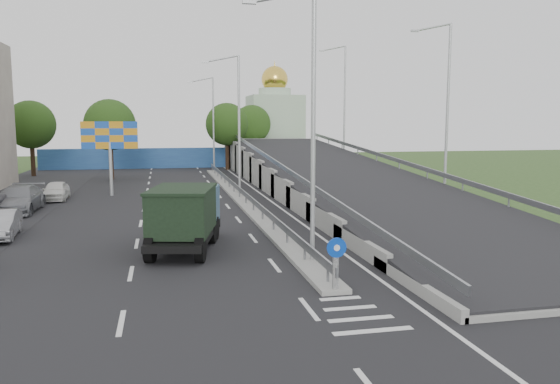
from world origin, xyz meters
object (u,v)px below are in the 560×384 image
object	(u,v)px
lamp_post_mid	(236,117)
billboard	(110,139)
church	(275,123)
parked_car_e	(56,191)
lamp_post_far	(212,119)
parked_car_d	(19,199)
sign_bollard	(336,263)
dump_truck	(186,214)
parked_car_b	(0,225)
lamp_post_near	(308,113)

from	to	relation	value
lamp_post_mid	billboard	world-z (taller)	lamp_post_mid
church	parked_car_e	bearing A→B (deg)	-124.01
billboard	lamp_post_far	bearing A→B (deg)	63.16
parked_car_d	sign_bollard	bearing A→B (deg)	-53.47
dump_truck	billboard	bearing A→B (deg)	116.90
billboard	parked_car_b	bearing A→B (deg)	-104.88
lamp_post_mid	dump_truck	distance (m)	17.45
lamp_post_mid	lamp_post_near	bearing A→B (deg)	-90.00
lamp_post_mid	parked_car_e	world-z (taller)	lamp_post_mid
billboard	parked_car_b	size ratio (longest dim) A/B	1.37
lamp_post_far	dump_truck	world-z (taller)	lamp_post_far
lamp_post_near	billboard	world-z (taller)	lamp_post_near
lamp_post_far	parked_car_d	xyz separation A→B (m)	(-13.96, -24.58, -5.00)
parked_car_b	lamp_post_near	bearing A→B (deg)	-35.67
dump_truck	parked_car_d	size ratio (longest dim) A/B	1.18
dump_truck	parked_car_d	distance (m)	15.12
parked_car_b	dump_truck	bearing A→B (deg)	-30.01
parked_car_b	lamp_post_far	bearing A→B (deg)	63.00
parked_car_e	parked_car_b	bearing A→B (deg)	-92.56
billboard	parked_car_e	size ratio (longest dim) A/B	1.40
lamp_post_mid	billboard	size ratio (longest dim) A/B	1.83
lamp_post_far	parked_car_d	world-z (taller)	lamp_post_far
billboard	lamp_post_near	bearing A→B (deg)	-67.51
parked_car_d	billboard	bearing A→B (deg)	54.42
sign_bollard	parked_car_e	xyz separation A→B (m)	(-12.62, 24.31, -0.36)
lamp_post_near	parked_car_b	size ratio (longest dim) A/B	2.51
sign_bollard	parked_car_d	size ratio (longest dim) A/B	0.30
lamp_post_mid	church	xyz separation A→B (m)	(9.89, 34.00, -0.50)
billboard	church	bearing A→B (deg)	59.30
lamp_post_mid	parked_car_d	size ratio (longest dim) A/B	1.80
billboard	parked_car_d	world-z (taller)	billboard
lamp_post_near	lamp_post_mid	size ratio (longest dim) A/B	1.00
lamp_post_near	parked_car_e	world-z (taller)	lamp_post_near
sign_bollard	lamp_post_far	bearing A→B (deg)	89.86
lamp_post_mid	parked_car_d	distance (m)	15.52
parked_car_d	parked_car_e	bearing A→B (deg)	77.14
sign_bollard	lamp_post_near	size ratio (longest dim) A/B	0.17
sign_bollard	lamp_post_far	world-z (taller)	lamp_post_far
lamp_post_near	parked_car_d	xyz separation A→B (m)	(-13.96, 15.42, -5.00)
dump_truck	parked_car_e	world-z (taller)	dump_truck
church	parked_car_b	distance (m)	51.92
billboard	parked_car_e	distance (m)	5.27
lamp_post_near	billboard	size ratio (longest dim) A/B	1.83
church	parked_car_b	bearing A→B (deg)	-116.19
dump_truck	parked_car_b	bearing A→B (deg)	167.87
billboard	dump_truck	size ratio (longest dim) A/B	0.83
lamp_post_near	billboard	distance (m)	23.87
lamp_post_far	parked_car_d	bearing A→B (deg)	-119.59
dump_truck	parked_car_d	world-z (taller)	dump_truck
dump_truck	church	bearing A→B (deg)	86.73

